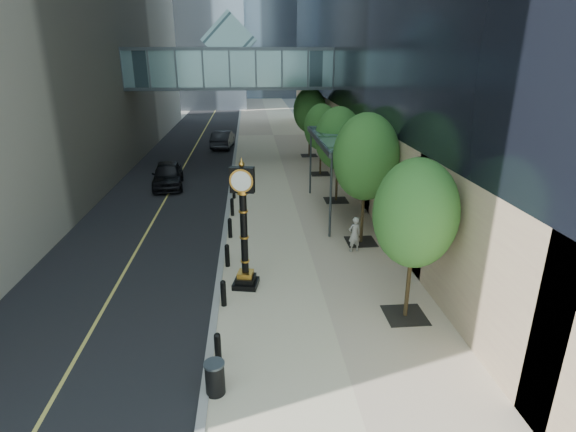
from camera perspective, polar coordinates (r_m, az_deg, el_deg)
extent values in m
plane|color=gray|center=(13.36, 3.35, -20.32)|extent=(320.00, 320.00, 0.00)
cube|color=black|center=(51.10, -11.01, 9.89)|extent=(8.00, 180.00, 0.02)
cube|color=beige|center=(50.88, -1.88, 10.21)|extent=(8.00, 180.00, 0.06)
cube|color=gray|center=(50.83, -6.46, 10.10)|extent=(0.25, 180.00, 0.07)
cube|color=slate|center=(38.12, -7.32, 18.11)|extent=(17.00, 4.00, 3.00)
cube|color=#383F44|center=(38.19, -7.22, 15.93)|extent=(17.00, 4.20, 0.25)
cube|color=#383F44|center=(38.10, -7.42, 20.28)|extent=(17.00, 4.20, 0.25)
cube|color=slate|center=(38.12, -7.47, 21.26)|extent=(4.24, 3.00, 4.24)
cube|color=#383F44|center=(25.00, 7.09, 9.60)|extent=(3.00, 8.00, 0.25)
cube|color=slate|center=(24.98, 7.10, 9.94)|extent=(2.80, 7.80, 0.06)
cylinder|color=#383F44|center=(21.73, 5.44, 2.38)|extent=(0.12, 0.12, 4.20)
cylinder|color=#383F44|center=(28.78, 2.88, 6.82)|extent=(0.12, 0.12, 4.20)
cylinder|color=black|center=(13.78, -8.89, -16.43)|extent=(0.20, 0.20, 0.90)
cylinder|color=black|center=(16.46, -8.19, -9.82)|extent=(0.20, 0.20, 0.90)
cylinder|color=black|center=(19.30, -7.71, -5.11)|extent=(0.20, 0.20, 0.90)
cylinder|color=black|center=(22.24, -7.37, -1.63)|extent=(0.20, 0.20, 0.90)
cylinder|color=black|center=(25.24, -7.10, 1.04)|extent=(0.20, 0.20, 0.90)
cylinder|color=black|center=(28.29, -6.89, 3.13)|extent=(0.20, 0.20, 0.90)
cube|color=black|center=(16.47, 14.63, -12.09)|extent=(1.40, 1.40, 0.02)
cylinder|color=#3D3019|center=(15.75, 15.10, -7.55)|extent=(0.14, 0.14, 2.96)
ellipsoid|color=#336B27|center=(14.87, 15.88, 0.31)|extent=(2.71, 2.71, 3.61)
cube|color=black|center=(21.99, 9.23, -3.23)|extent=(1.40, 1.40, 0.02)
cylinder|color=#3D3019|center=(21.41, 9.47, 0.77)|extent=(0.14, 0.14, 3.27)
ellipsoid|color=#336B27|center=(20.73, 9.86, 7.38)|extent=(3.00, 3.00, 3.99)
cube|color=black|center=(27.93, 6.11, 1.99)|extent=(1.40, 1.40, 0.02)
cylinder|color=#3D3019|center=(27.51, 6.23, 4.98)|extent=(0.14, 0.14, 3.03)
ellipsoid|color=#336B27|center=(27.00, 6.41, 9.79)|extent=(2.78, 2.78, 3.70)
cube|color=black|center=(34.08, 4.10, 5.36)|extent=(1.40, 1.40, 0.02)
cylinder|color=#3D3019|center=(33.76, 4.16, 7.61)|extent=(0.14, 0.14, 2.76)
ellipsoid|color=#336B27|center=(33.37, 4.25, 11.19)|extent=(2.53, 2.53, 3.37)
cube|color=black|center=(40.34, 2.69, 7.68)|extent=(1.40, 1.40, 0.02)
cylinder|color=#3D3019|center=(40.04, 2.73, 9.84)|extent=(0.14, 0.14, 3.11)
ellipsoid|color=#336B27|center=(39.69, 2.79, 13.26)|extent=(2.85, 2.85, 3.80)
cube|color=black|center=(17.81, -5.37, -8.52)|extent=(1.10, 1.10, 0.21)
cube|color=black|center=(17.71, -5.39, -7.94)|extent=(0.85, 0.85, 0.21)
cube|color=gold|center=(17.62, -5.41, -7.34)|extent=(0.67, 0.67, 0.21)
cylinder|color=black|center=(16.90, -5.60, -2.19)|extent=(0.27, 0.27, 3.21)
cube|color=black|center=(16.24, -5.85, 4.59)|extent=(0.92, 0.48, 0.93)
cylinder|color=white|center=(16.42, -5.84, 4.76)|extent=(0.72, 0.18, 0.72)
cylinder|color=white|center=(16.07, -5.85, 4.42)|extent=(0.72, 0.18, 0.72)
sphere|color=gold|center=(16.10, -5.92, 6.55)|extent=(0.21, 0.21, 0.21)
cylinder|color=black|center=(12.79, -9.25, -19.75)|extent=(0.63, 0.63, 0.90)
imported|color=#A4A096|center=(20.60, 8.45, -2.31)|extent=(0.70, 0.57, 1.68)
imported|color=black|center=(31.80, -15.02, 5.11)|extent=(2.51, 5.08, 1.66)
imported|color=black|center=(44.48, -8.27, 9.66)|extent=(2.20, 5.08, 1.63)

